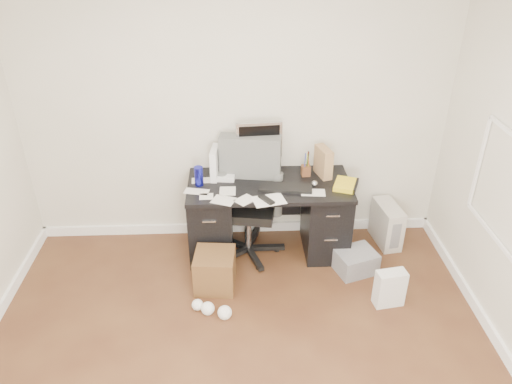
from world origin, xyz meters
TOP-DOWN VIEW (x-y plane):
  - room_shell at (0.03, 0.03)m, footprint 4.02×4.02m
  - desk at (0.30, 1.65)m, footprint 1.50×0.70m
  - loose_papers at (0.10, 1.60)m, footprint 1.10×0.60m
  - lcd_monitor at (0.21, 1.85)m, footprint 0.44×0.28m
  - keyboard at (0.44, 1.54)m, footprint 0.49×0.22m
  - computer_mouse at (0.71, 1.58)m, footprint 0.07×0.07m
  - travel_mug at (-0.34, 1.65)m, footprint 0.10×0.10m
  - white_binder at (-0.20, 1.80)m, footprint 0.15×0.27m
  - magazine_file at (0.81, 1.80)m, footprint 0.18×0.26m
  - pen_cup at (0.65, 1.80)m, footprint 0.11×0.11m
  - yellow_book at (0.99, 1.56)m, footprint 0.27×0.30m
  - paper_remote at (0.28, 1.35)m, footprint 0.32×0.28m
  - office_chair at (0.10, 1.62)m, footprint 0.75×0.75m
  - pc_tower at (1.49, 1.74)m, footprint 0.25×0.44m
  - shopping_bag at (1.27, 0.83)m, footprint 0.27×0.21m
  - wicker_basket at (-0.21, 1.13)m, footprint 0.37×0.37m
  - desk_printer at (1.09, 1.29)m, footprint 0.43×0.39m

SIDE VIEW (x-z plane):
  - desk_printer at x=1.09m, z-range 0.00..0.21m
  - shopping_bag at x=1.27m, z-range 0.00..0.34m
  - wicker_basket at x=-0.21m, z-range 0.00..0.35m
  - pc_tower at x=1.49m, z-range 0.00..0.42m
  - desk at x=0.30m, z-range 0.02..0.77m
  - office_chair at x=0.10m, z-range 0.00..1.15m
  - loose_papers at x=0.10m, z-range 0.75..0.75m
  - paper_remote at x=0.28m, z-range 0.75..0.77m
  - keyboard at x=0.44m, z-range 0.75..0.78m
  - yellow_book at x=0.99m, z-range 0.75..0.79m
  - computer_mouse at x=0.71m, z-range 0.75..0.81m
  - travel_mug at x=-0.34m, z-range 0.75..0.93m
  - pen_cup at x=0.65m, z-range 0.75..0.99m
  - magazine_file at x=0.81m, z-range 0.75..1.03m
  - white_binder at x=-0.20m, z-range 0.75..1.04m
  - lcd_monitor at x=0.21m, z-range 0.75..1.28m
  - room_shell at x=0.03m, z-range 0.30..3.01m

